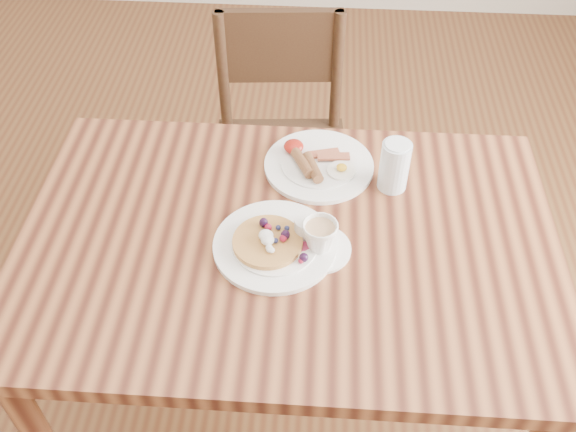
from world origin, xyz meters
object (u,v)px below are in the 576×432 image
(teacup_saucer, at_px, (320,239))
(breakfast_plate, at_px, (317,164))
(dining_table, at_px, (288,267))
(chair_far, at_px, (280,142))
(pancake_plate, at_px, (277,242))
(water_glass, at_px, (394,166))

(teacup_saucer, bearing_deg, breakfast_plate, 92.93)
(dining_table, height_order, teacup_saucer, teacup_saucer)
(chair_far, distance_m, teacup_saucer, 0.75)
(pancake_plate, distance_m, water_glass, 0.34)
(breakfast_plate, bearing_deg, chair_far, 106.95)
(pancake_plate, bearing_deg, breakfast_plate, 73.62)
(chair_far, bearing_deg, pancake_plate, 89.41)
(dining_table, bearing_deg, chair_far, 95.99)
(dining_table, distance_m, chair_far, 0.67)
(pancake_plate, bearing_deg, water_glass, 39.39)
(pancake_plate, relative_size, breakfast_plate, 1.00)
(teacup_saucer, bearing_deg, chair_far, 101.49)
(teacup_saucer, relative_size, water_glass, 1.11)
(water_glass, bearing_deg, teacup_saucer, -127.49)
(water_glass, bearing_deg, breakfast_plate, 163.05)
(dining_table, bearing_deg, teacup_saucer, -23.38)
(water_glass, bearing_deg, dining_table, -141.67)
(dining_table, relative_size, breakfast_plate, 4.44)
(breakfast_plate, xyz_separation_m, teacup_saucer, (0.01, -0.27, 0.02))
(breakfast_plate, distance_m, water_glass, 0.20)
(chair_far, distance_m, water_glass, 0.64)
(chair_far, xyz_separation_m, water_glass, (0.30, -0.46, 0.32))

